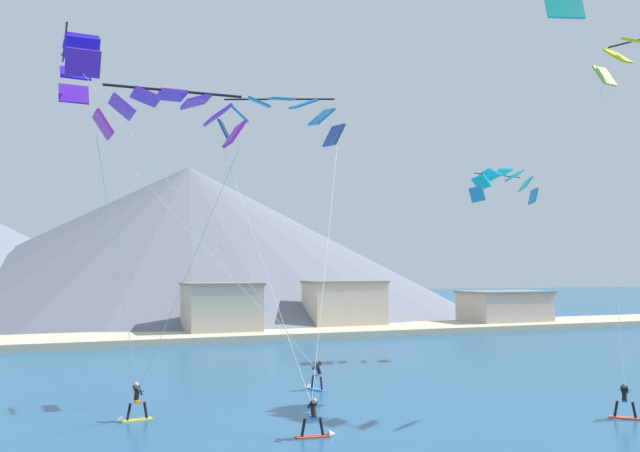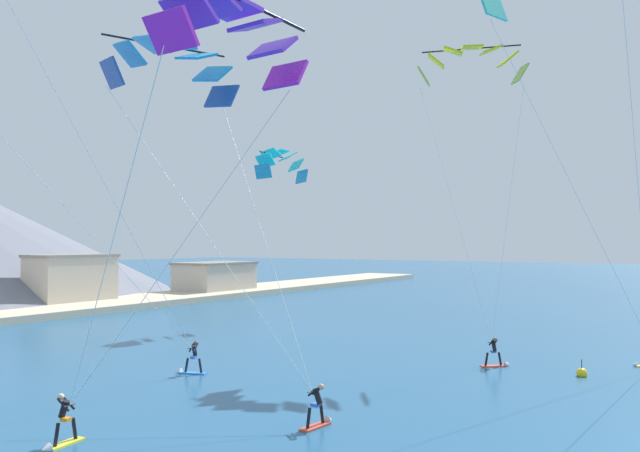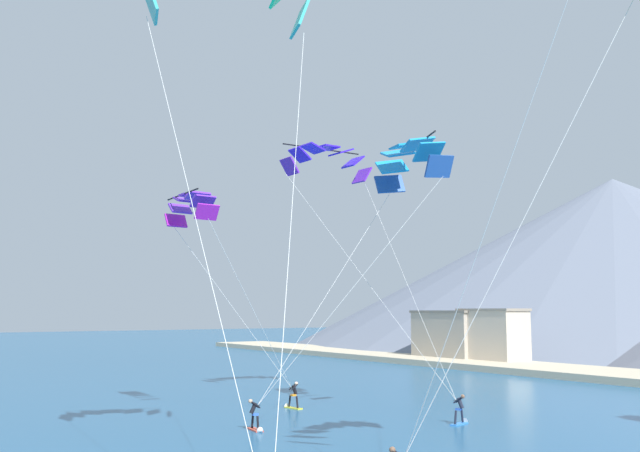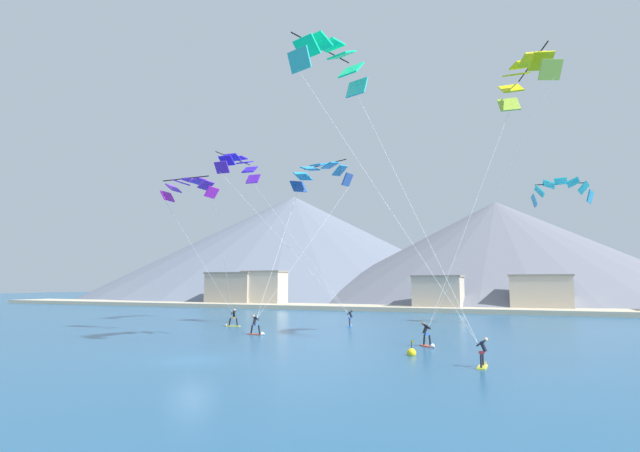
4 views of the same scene
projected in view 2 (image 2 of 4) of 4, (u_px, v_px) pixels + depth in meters
name	position (u px, v px, depth m)	size (l,w,h in m)	color
kitesurfer_near_lead	(319.00, 412.00, 23.81)	(1.77, 0.70, 1.77)	#E54C33
kitesurfer_near_trail	(190.00, 363.00, 33.44)	(0.91, 1.78, 1.80)	#337FDB
kitesurfer_mid_center	(60.00, 429.00, 21.51)	(1.78, 0.68, 1.82)	yellow
kitesurfer_far_right	(497.00, 357.00, 35.23)	(1.44, 1.58, 1.76)	#E54C33
parafoil_kite_near_lead	(174.00, 65.00, 30.86)	(7.20, 11.44, 15.67)	#1F4A9A
parafoil_kite_mid_center	(234.00, 33.00, 17.93)	(5.64, 8.16, 12.44)	#AE1EBB
parafoil_kite_far_right	(472.00, 61.00, 43.58)	(9.44, 7.36, 19.51)	#A4C540
parafoil_kite_distant_high_outer	(281.00, 162.00, 55.81)	(6.05, 2.55, 2.85)	#1E8BBE
race_marker_buoy	(582.00, 373.00, 32.71)	(0.56, 0.56, 1.02)	yellow
shore_building_promenade_mid	(215.00, 278.00, 83.74)	(10.37, 6.69, 4.38)	#B7AD9E
shore_building_old_town	(71.00, 281.00, 67.71)	(9.16, 4.91, 5.72)	beige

